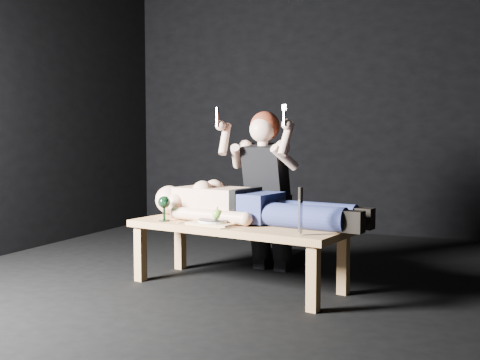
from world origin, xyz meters
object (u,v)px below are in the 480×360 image
Objects in this scene: goblet at (164,209)px; carving_knife at (300,211)px; kneeling_woman at (270,189)px; serving_tray at (214,223)px; table at (237,255)px; lying_man at (253,202)px.

goblet is 1.09m from carving_knife.
goblet is at bearing -121.89° from kneeling_woman.
kneeling_woman is at bearing 76.80° from serving_tray.
carving_knife reaches higher than goblet.
kneeling_woman is 0.89m from goblet.
kneeling_woman reaches higher than table.
carving_knife is at bearing -31.05° from lying_man.
serving_tray is 0.41m from goblet.
table is 8.55× the size of goblet.
lying_man is 0.33m from serving_tray.
lying_man is at bearing 48.70° from serving_tray.
lying_man reaches higher than goblet.
kneeling_woman is at bearing 96.70° from table.
carving_knife is at bearing -16.20° from serving_tray.
kneeling_woman reaches higher than lying_man.
lying_man is at bearing 18.73° from goblet.
table is at bearing 9.86° from goblet.
kneeling_woman is at bearing 50.03° from goblet.
table is 0.73m from carving_knife.
carving_knife is (0.50, -0.89, -0.05)m from kneeling_woman.
serving_tray is at bearing -95.12° from kneeling_woman.
serving_tray is (-0.12, -0.11, 0.23)m from table.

